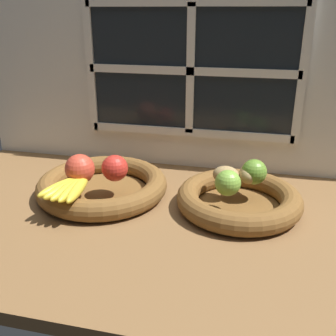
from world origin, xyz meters
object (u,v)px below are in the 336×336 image
at_px(potato_back, 250,173).
at_px(lime_near, 228,183).
at_px(potato_oblong, 226,175).
at_px(lime_far, 254,172).
at_px(fruit_bowl_right, 239,199).
at_px(apple_red_right, 115,168).
at_px(fruit_bowl_left, 102,186).
at_px(apple_red_front, 80,169).
at_px(banana_bunch_front, 71,187).

relative_size(potato_back, lime_near, 1.29).
height_order(potato_oblong, lime_far, lime_far).
bearing_deg(potato_back, potato_oblong, -164.05).
bearing_deg(lime_near, potato_back, 61.02).
distance_m(fruit_bowl_right, potato_oblong, 0.07).
height_order(apple_red_right, lime_near, apple_red_right).
bearing_deg(apple_red_right, lime_far, 9.33).
bearing_deg(potato_oblong, potato_back, 15.95).
xyz_separation_m(fruit_bowl_left, lime_far, (0.41, 0.04, 0.06)).
height_order(potato_back, lime_far, lime_far).
bearing_deg(lime_far, apple_red_right, -170.67).
bearing_deg(fruit_bowl_left, potato_oblong, 5.12).
height_order(apple_red_front, apple_red_right, apple_red_front).
height_order(potato_oblong, lime_near, lime_near).
height_order(fruit_bowl_right, banana_bunch_front, banana_bunch_front).
relative_size(banana_bunch_front, potato_oblong, 2.39).
relative_size(fruit_bowl_left, lime_far, 5.43).
distance_m(apple_red_front, potato_oblong, 0.38).
relative_size(fruit_bowl_left, banana_bunch_front, 2.18).
distance_m(apple_red_right, lime_near, 0.30).
xyz_separation_m(banana_bunch_front, lime_far, (0.44, 0.16, 0.02)).
distance_m(banana_bunch_front, potato_oblong, 0.40).
distance_m(banana_bunch_front, lime_near, 0.39).
height_order(apple_red_front, potato_back, apple_red_front).
distance_m(apple_red_front, lime_far, 0.45).
bearing_deg(apple_red_right, apple_red_front, -155.73).
xyz_separation_m(fruit_bowl_left, potato_back, (0.40, 0.05, 0.06)).
relative_size(fruit_bowl_left, apple_red_right, 5.09).
bearing_deg(potato_oblong, lime_near, -81.35).
bearing_deg(fruit_bowl_left, lime_far, 5.85).
relative_size(apple_red_front, lime_far, 1.17).
relative_size(fruit_bowl_left, potato_oblong, 5.20).
distance_m(fruit_bowl_left, lime_far, 0.41).
relative_size(fruit_bowl_right, apple_red_front, 4.14).
xyz_separation_m(apple_red_right, lime_far, (0.36, 0.06, -0.00)).
bearing_deg(potato_oblong, fruit_bowl_left, -174.88).
height_order(apple_red_right, lime_far, apple_red_right).
distance_m(fruit_bowl_right, lime_far, 0.08).
bearing_deg(potato_oblong, lime_far, 9.25).
xyz_separation_m(fruit_bowl_left, apple_red_right, (0.05, -0.02, 0.07)).
distance_m(banana_bunch_front, potato_back, 0.46).
relative_size(banana_bunch_front, lime_near, 2.57).
bearing_deg(potato_oblong, apple_red_right, -170.64).
xyz_separation_m(apple_red_right, potato_back, (0.35, 0.06, -0.01)).
relative_size(apple_red_front, apple_red_right, 1.10).
relative_size(apple_red_front, banana_bunch_front, 0.47).
xyz_separation_m(lime_near, lime_far, (0.06, 0.08, 0.00)).
xyz_separation_m(fruit_bowl_right, potato_oblong, (-0.04, 0.03, 0.05)).
relative_size(fruit_bowl_right, potato_back, 3.89).
height_order(fruit_bowl_left, potato_oblong, potato_oblong).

